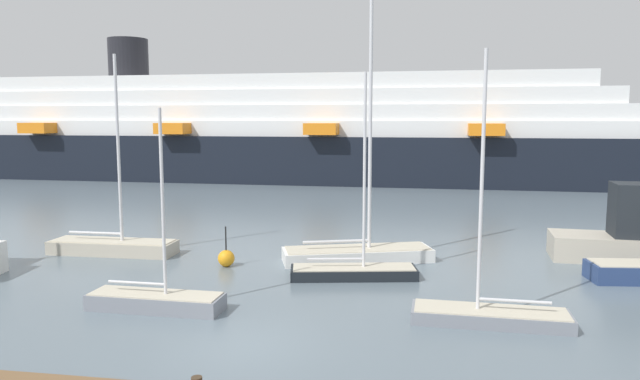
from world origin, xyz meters
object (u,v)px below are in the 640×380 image
Objects in this scene: sailboat_1 at (156,299)px; sailboat_5 at (113,244)px; sailboat_4 at (490,312)px; channel_buoy_0 at (226,258)px; cruise_ship at (262,133)px; sailboat_2 at (354,269)px; sailboat_3 at (358,249)px.

sailboat_1 is 0.72× the size of sailboat_5.
sailboat_4 is 11.48m from channel_buoy_0.
sailboat_5 is at bearing -85.29° from cruise_ship.
sailboat_2 reaches higher than sailboat_1.
sailboat_2 is at bearing -105.83° from sailboat_3.
sailboat_4 is 4.80× the size of channel_buoy_0.
channel_buoy_0 is (-5.51, 0.89, 0.00)m from sailboat_2.
sailboat_4 reaches higher than sailboat_1.
sailboat_1 is 5.79m from channel_buoy_0.
sailboat_3 is 6.78× the size of channel_buoy_0.
channel_buoy_0 is 0.02× the size of cruise_ship.
cruise_ship reaches higher than sailboat_2.
sailboat_2 is at bearing 40.92° from sailboat_1.
sailboat_3 is (-0.11, 2.75, 0.16)m from sailboat_2.
sailboat_1 is 0.08× the size of cruise_ship.
sailboat_4 is (4.64, -4.46, 0.00)m from sailboat_2.
sailboat_5 reaches higher than channel_buoy_0.
sailboat_3 is at bearing 81.60° from sailboat_2.
cruise_ship reaches higher than sailboat_5.
sailboat_1 reaches higher than channel_buoy_0.
sailboat_4 is (10.65, 0.42, 0.01)m from sailboat_1.
sailboat_1 is 0.82× the size of sailboat_2.
sailboat_4 reaches higher than channel_buoy_0.
sailboat_2 is 38.99m from cruise_ship.
sailboat_2 is 2.76m from sailboat_3.
sailboat_4 is at bearing -54.60° from sailboat_2.
sailboat_2 is 0.88× the size of sailboat_5.
cruise_ship is (-13.15, 33.66, 4.16)m from sailboat_3.
sailboat_3 is (5.90, 7.63, 0.16)m from sailboat_1.
channel_buoy_0 is at bearing -179.20° from sailboat_3.
sailboat_2 is 0.10× the size of cruise_ship.
sailboat_4 is 0.91× the size of sailboat_5.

